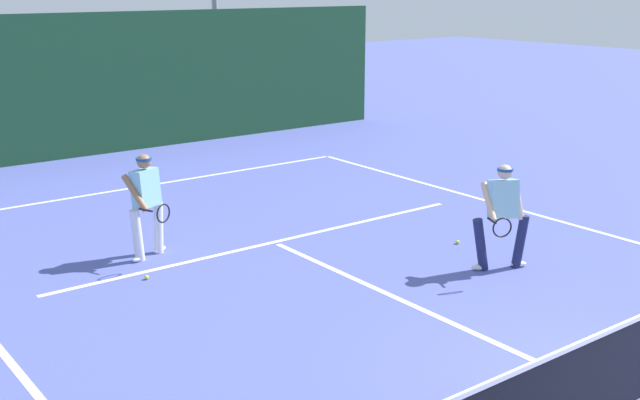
{
  "coord_description": "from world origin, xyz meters",
  "views": [
    {
      "loc": [
        -6.92,
        -3.9,
        4.18
      ],
      "look_at": [
        0.02,
        5.28,
        1.0
      ],
      "focal_mm": 44.53,
      "sensor_mm": 36.0,
      "label": 1
    }
  ],
  "objects_px": {
    "tennis_ball": "(147,277)",
    "tennis_ball_extra": "(457,242)",
    "player_far": "(147,201)",
    "player_near": "(502,213)"
  },
  "relations": [
    {
      "from": "player_far",
      "to": "tennis_ball_extra",
      "type": "relative_size",
      "value": 25.01
    },
    {
      "from": "player_near",
      "to": "tennis_ball",
      "type": "xyz_separation_m",
      "value": [
        -4.43,
        2.79,
        -0.85
      ]
    },
    {
      "from": "tennis_ball_extra",
      "to": "player_far",
      "type": "bearing_deg",
      "value": 150.16
    },
    {
      "from": "player_far",
      "to": "tennis_ball_extra",
      "type": "xyz_separation_m",
      "value": [
        4.33,
        -2.48,
        -0.88
      ]
    },
    {
      "from": "player_far",
      "to": "tennis_ball_extra",
      "type": "bearing_deg",
      "value": 127.46
    },
    {
      "from": "tennis_ball",
      "to": "tennis_ball_extra",
      "type": "xyz_separation_m",
      "value": [
        4.8,
        -1.6,
        0.0
      ]
    },
    {
      "from": "player_far",
      "to": "tennis_ball_extra",
      "type": "distance_m",
      "value": 5.06
    },
    {
      "from": "tennis_ball",
      "to": "tennis_ball_extra",
      "type": "distance_m",
      "value": 5.06
    },
    {
      "from": "player_near",
      "to": "player_far",
      "type": "distance_m",
      "value": 5.41
    },
    {
      "from": "player_near",
      "to": "tennis_ball",
      "type": "relative_size",
      "value": 24.4
    }
  ]
}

